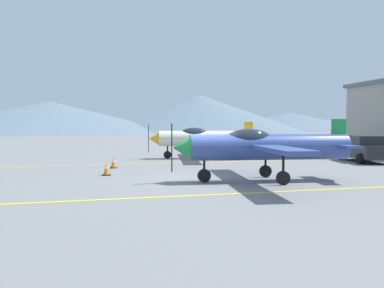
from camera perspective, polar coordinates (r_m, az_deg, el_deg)
The scene contains 11 objects.
ground_plane at distance 15.01m, azimuth 1.08°, elevation -5.73°, with size 400.00×400.00×0.00m, color slate.
apron_line_near at distance 12.09m, azimuth 4.79°, elevation -7.81°, with size 80.00×0.16×0.01m, color yellow.
apron_line_far at distance 22.02m, azimuth -3.63°, elevation -2.99°, with size 80.00×0.16×0.01m, color yellow.
airplane_near at distance 15.02m, azimuth 10.93°, elevation -0.34°, with size 7.34×8.43×2.52m.
airplane_mid at distance 25.15m, azimuth 1.59°, elevation 0.97°, with size 7.35×8.43×2.52m.
car_sedan at distance 25.24m, azimuth 25.17°, elevation -0.60°, with size 2.76×4.60×1.62m.
traffic_cone_front at distance 19.88m, azimuth -12.11°, elevation -2.85°, with size 0.36×0.36×0.59m.
traffic_cone_side at distance 17.04m, azimuth -13.15°, elevation -3.81°, with size 0.36×0.36×0.59m.
hill_centerleft at distance 127.16m, azimuth -21.40°, elevation 3.92°, with size 84.93×84.93×10.21m, color slate.
hill_centerright at distance 134.53m, azimuth 1.03°, elevation 4.79°, with size 76.67×76.67×13.70m, color slate.
hill_right at distance 167.16m, azimuth 14.68°, elevation 3.36°, with size 74.78×74.78×8.14m, color slate.
Camera 1 is at (-3.72, -14.37, 2.23)m, focal length 34.32 mm.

